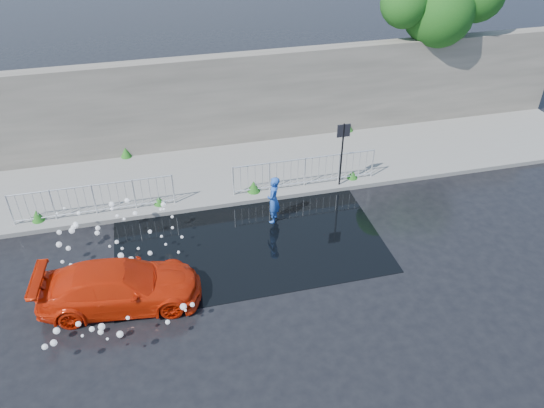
% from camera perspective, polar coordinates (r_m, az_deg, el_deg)
% --- Properties ---
extents(ground, '(90.00, 90.00, 0.00)m').
position_cam_1_polar(ground, '(15.48, -3.64, -6.43)').
color(ground, black).
rests_on(ground, ground).
extents(pavement, '(30.00, 4.00, 0.15)m').
position_cam_1_polar(pavement, '(19.45, -6.44, 3.25)').
color(pavement, gray).
rests_on(pavement, ground).
extents(curb, '(30.00, 0.25, 0.16)m').
position_cam_1_polar(curb, '(17.78, -5.48, -0.01)').
color(curb, gray).
rests_on(curb, ground).
extents(retaining_wall, '(30.00, 0.60, 3.50)m').
position_cam_1_polar(retaining_wall, '(20.54, -7.71, 10.71)').
color(retaining_wall, '#575149').
rests_on(retaining_wall, pavement).
extents(puddle, '(8.00, 5.00, 0.01)m').
position_cam_1_polar(puddle, '(16.30, -2.58, -3.89)').
color(puddle, black).
rests_on(puddle, ground).
extents(sign_post, '(0.45, 0.06, 2.50)m').
position_cam_1_polar(sign_post, '(17.93, 7.59, 6.33)').
color(sign_post, black).
rests_on(sign_post, ground).
extents(tree, '(5.03, 2.76, 6.31)m').
position_cam_1_polar(tree, '(22.80, 18.01, 19.59)').
color(tree, '#332114').
rests_on(tree, ground).
extents(railing_left, '(5.05, 0.05, 1.10)m').
position_cam_1_polar(railing_left, '(17.74, -18.62, 0.58)').
color(railing_left, silver).
rests_on(railing_left, pavement).
extents(railing_right, '(5.05, 0.05, 1.10)m').
position_cam_1_polar(railing_right, '(18.26, 3.56, 3.58)').
color(railing_right, silver).
rests_on(railing_right, pavement).
extents(weeds, '(12.17, 3.93, 0.40)m').
position_cam_1_polar(weeds, '(18.89, -7.51, 3.03)').
color(weeds, '#244F15').
rests_on(weeds, pavement).
extents(water_spray, '(3.58, 5.39, 1.06)m').
position_cam_1_polar(water_spray, '(15.20, -17.26, -5.55)').
color(water_spray, white).
rests_on(water_spray, ground).
extents(red_car, '(4.31, 2.10, 1.21)m').
position_cam_1_polar(red_car, '(14.45, -16.06, -8.47)').
color(red_car, red).
rests_on(red_car, ground).
extents(person, '(0.60, 0.69, 1.61)m').
position_cam_1_polar(person, '(16.62, 0.16, 0.45)').
color(person, '#2351B1').
rests_on(person, ground).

